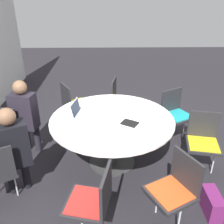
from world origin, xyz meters
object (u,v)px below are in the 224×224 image
object	(u,v)px
chair_4	(203,138)
coffee_cup	(109,133)
chair_3	(175,186)
chair_6	(120,97)
chair_7	(73,102)
spiral_notebook	(130,123)
chair_5	(175,111)
person_1	(13,147)
laptop	(80,112)
chair_2	(93,199)
person_0	(25,112)
chair_0	(9,125)
handbag	(212,203)

from	to	relation	value
chair_4	coffee_cup	world-z (taller)	chair_4
chair_3	chair_4	world-z (taller)	same
chair_6	coffee_cup	bearing A→B (deg)	3.80
chair_6	chair_7	bearing A→B (deg)	-66.45
chair_7	spiral_notebook	xyz separation A→B (m)	(-1.22, -0.92, 0.24)
chair_5	person_1	distance (m)	2.60
chair_5	spiral_notebook	world-z (taller)	chair_5
chair_5	laptop	distance (m)	1.66
chair_2	person_1	size ratio (longest dim) A/B	0.71
chair_6	person_0	bearing A→B (deg)	-45.24
chair_4	coffee_cup	xyz separation A→B (m)	(-0.27, 1.30, 0.27)
chair_0	person_0	bearing A→B (deg)	19.10
chair_2	person_0	bearing A→B (deg)	47.93
chair_0	person_1	bearing A→B (deg)	-55.07
chair_0	chair_7	world-z (taller)	same
chair_0	spiral_notebook	xyz separation A→B (m)	(-0.40, -1.78, 0.24)
chair_0	chair_5	bearing A→B (deg)	20.52
chair_6	laptop	distance (m)	1.35
chair_2	handbag	xyz separation A→B (m)	(0.28, -1.35, -0.39)
chair_3	person_1	world-z (taller)	person_1
chair_2	chair_6	distance (m)	2.54
chair_0	chair_7	distance (m)	1.19
chair_4	laptop	distance (m)	1.75
chair_4	chair_5	xyz separation A→B (m)	(0.84, 0.17, 0.00)
chair_2	chair_7	bearing A→B (deg)	24.11
chair_5	coffee_cup	size ratio (longest dim) A/B	9.92
chair_0	chair_7	size ratio (longest dim) A/B	1.00
chair_2	chair_3	xyz separation A→B (m)	(0.16, -0.85, 0.00)
chair_2	chair_5	xyz separation A→B (m)	(1.91, -1.29, 0.00)
chair_3	person_1	size ratio (longest dim) A/B	0.71
person_0	handbag	distance (m)	2.80
spiral_notebook	chair_5	bearing A→B (deg)	-45.92
chair_2	person_0	xyz separation A→B (m)	(1.53, 1.09, 0.19)
coffee_cup	handbag	size ratio (longest dim) A/B	0.24
chair_7	spiral_notebook	distance (m)	1.55
chair_7	person_0	xyz separation A→B (m)	(-0.79, 0.61, 0.19)
chair_6	person_1	distance (m)	2.32
person_0	spiral_notebook	bearing A→B (deg)	-4.43
laptop	chair_2	bearing A→B (deg)	-158.39
chair_2	spiral_notebook	xyz separation A→B (m)	(1.09, -0.44, 0.24)
chair_5	chair_6	distance (m)	1.07
chair_0	coffee_cup	size ratio (longest dim) A/B	9.92
chair_6	coffee_cup	size ratio (longest dim) A/B	9.92
person_1	laptop	xyz separation A→B (m)	(0.70, -0.73, 0.09)
chair_0	coffee_cup	xyz separation A→B (m)	(-0.70, -1.50, 0.27)
person_0	spiral_notebook	world-z (taller)	person_0
chair_3	chair_5	xyz separation A→B (m)	(1.76, -0.44, 0.00)
chair_0	chair_5	xyz separation A→B (m)	(0.42, -2.63, 0.00)
chair_4	person_1	bearing A→B (deg)	21.37
person_0	chair_3	bearing A→B (deg)	-23.77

